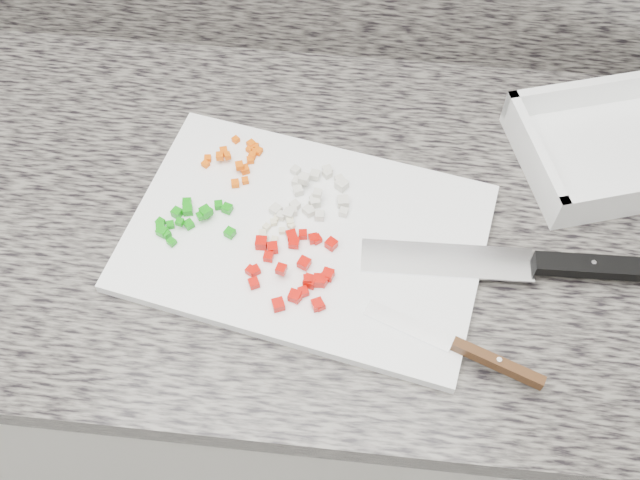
{
  "coord_description": "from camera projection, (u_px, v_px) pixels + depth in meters",
  "views": [
    {
      "loc": [
        0.17,
        0.89,
        1.68
      ],
      "look_at": [
        0.12,
        1.37,
        0.93
      ],
      "focal_mm": 40.0,
      "sensor_mm": 36.0,
      "label": 1
    }
  ],
  "objects": [
    {
      "name": "onion_pile",
      "position": [
        313.0,
        196.0,
        0.93
      ],
      "size": [
        0.1,
        0.09,
        0.02
      ],
      "color": "beige",
      "rests_on": "cutting_board"
    },
    {
      "name": "chef_knife",
      "position": [
        541.0,
        264.0,
        0.88
      ],
      "size": [
        0.35,
        0.06,
        0.02
      ],
      "rotation": [
        0.0,
        0.0,
        0.03
      ],
      "color": "silver",
      "rests_on": "cutting_board"
    },
    {
      "name": "green_pepper_pile",
      "position": [
        191.0,
        218.0,
        0.91
      ],
      "size": [
        0.11,
        0.08,
        0.02
      ],
      "color": "#0C840C",
      "rests_on": "cutting_board"
    },
    {
      "name": "tray",
      "position": [
        621.0,
        147.0,
        0.98
      ],
      "size": [
        0.32,
        0.27,
        0.06
      ],
      "rotation": [
        0.0,
        0.0,
        0.31
      ],
      "color": "white",
      "rests_on": "countertop"
    },
    {
      "name": "paring_knife",
      "position": [
        474.0,
        353.0,
        0.81
      ],
      "size": [
        0.21,
        0.09,
        0.02
      ],
      "rotation": [
        0.0,
        0.0,
        -0.37
      ],
      "color": "silver",
      "rests_on": "cutting_board"
    },
    {
      "name": "cabinet",
      "position": [
        261.0,
        345.0,
        1.35
      ],
      "size": [
        3.92,
        0.62,
        0.86
      ],
      "primitive_type": "cube",
      "color": "silver",
      "rests_on": "ground"
    },
    {
      "name": "red_pepper_pile",
      "position": [
        298.0,
        269.0,
        0.87
      ],
      "size": [
        0.11,
        0.12,
        0.02
      ],
      "color": "#BA0902",
      "rests_on": "cutting_board"
    },
    {
      "name": "cutting_board",
      "position": [
        306.0,
        237.0,
        0.92
      ],
      "size": [
        0.5,
        0.38,
        0.01
      ],
      "primitive_type": "cube",
      "rotation": [
        0.0,
        0.0,
        -0.19
      ],
      "color": "white",
      "rests_on": "countertop"
    },
    {
      "name": "garlic_pile",
      "position": [
        275.0,
        229.0,
        0.91
      ],
      "size": [
        0.04,
        0.04,
        0.01
      ],
      "color": "beige",
      "rests_on": "cutting_board"
    },
    {
      "name": "countertop",
      "position": [
        238.0,
        208.0,
        0.97
      ],
      "size": [
        3.96,
        0.64,
        0.04
      ],
      "primitive_type": "cube",
      "color": "#605C54",
      "rests_on": "cabinet"
    },
    {
      "name": "carrot_pile",
      "position": [
        238.0,
        158.0,
        0.97
      ],
      "size": [
        0.08,
        0.09,
        0.02
      ],
      "color": "#E55504",
      "rests_on": "cutting_board"
    }
  ]
}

